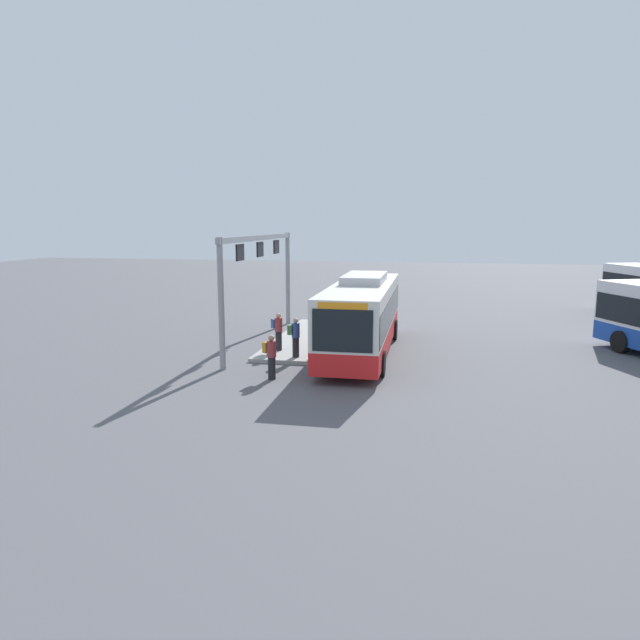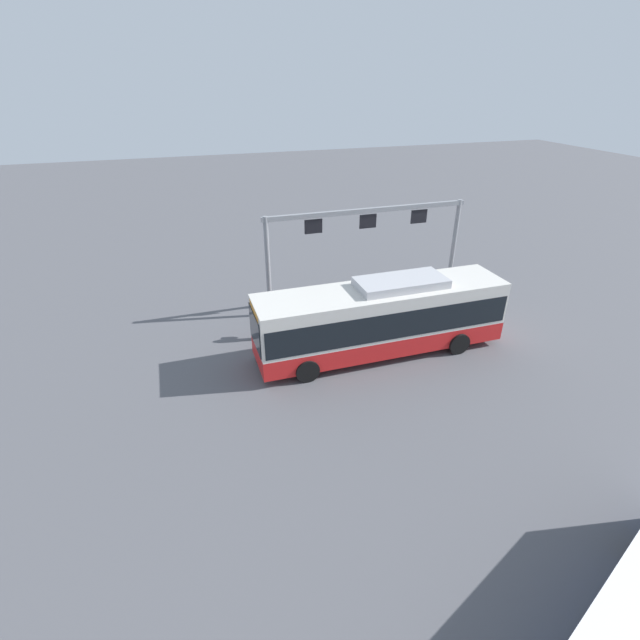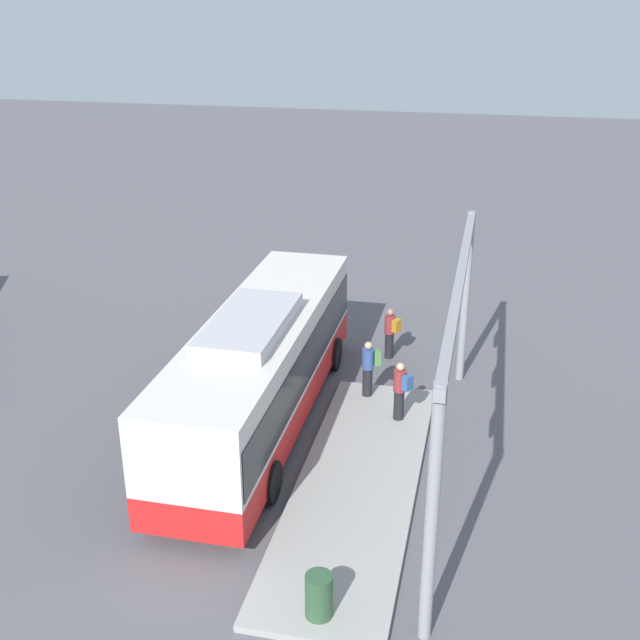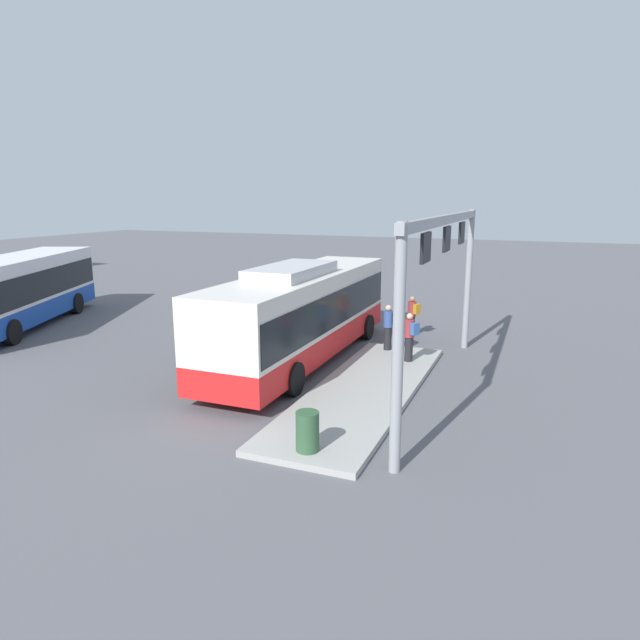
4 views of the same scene
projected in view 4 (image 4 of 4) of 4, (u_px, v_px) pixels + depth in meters
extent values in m
plane|color=#56565B|center=(303.00, 360.00, 19.55)|extent=(120.00, 120.00, 0.00)
cube|color=#9E9E99|center=(364.00, 390.00, 16.26)|extent=(10.00, 2.80, 0.16)
cube|color=red|center=(303.00, 339.00, 19.38)|extent=(11.05, 2.55, 0.85)
cube|color=silver|center=(302.00, 300.00, 19.08)|extent=(11.05, 2.55, 1.90)
cube|color=black|center=(302.00, 306.00, 19.12)|extent=(10.83, 2.59, 1.20)
cube|color=black|center=(354.00, 281.00, 24.10)|extent=(0.05, 2.13, 1.50)
cube|color=#B7B7BC|center=(292.00, 271.00, 18.09)|extent=(3.87, 1.77, 0.36)
cube|color=orange|center=(354.00, 262.00, 23.85)|extent=(0.13, 1.75, 0.28)
cylinder|color=black|center=(313.00, 322.00, 23.24)|extent=(1.00, 0.30, 1.00)
cylinder|color=black|center=(367.00, 327.00, 22.35)|extent=(1.00, 0.30, 1.00)
cylinder|color=black|center=(223.00, 369.00, 16.89)|extent=(1.00, 0.30, 1.00)
cylinder|color=black|center=(294.00, 379.00, 16.00)|extent=(1.00, 0.30, 1.00)
cube|color=#1947AD|center=(23.00, 309.00, 24.53)|extent=(10.14, 6.11, 0.85)
cube|color=silver|center=(19.00, 278.00, 24.23)|extent=(10.14, 6.11, 1.90)
cube|color=black|center=(19.00, 283.00, 24.27)|extent=(9.97, 6.07, 1.20)
cylinder|color=black|center=(12.00, 332.00, 21.50)|extent=(1.04, 0.66, 1.00)
cylinder|color=black|center=(77.00, 303.00, 27.30)|extent=(1.04, 0.66, 1.00)
cylinder|color=black|center=(28.00, 303.00, 27.28)|extent=(1.04, 0.66, 1.00)
cylinder|color=black|center=(411.00, 326.00, 22.87)|extent=(0.38, 0.38, 0.85)
cylinder|color=maroon|center=(412.00, 309.00, 22.71)|extent=(0.46, 0.46, 0.60)
sphere|color=#9E755B|center=(412.00, 299.00, 22.62)|extent=(0.22, 0.22, 0.22)
cube|color=#BF7F1E|center=(417.00, 309.00, 22.50)|extent=(0.33, 0.29, 0.40)
cylinder|color=black|center=(388.00, 338.00, 20.23)|extent=(0.35, 0.35, 0.85)
cylinder|color=#334C8C|center=(388.00, 319.00, 20.07)|extent=(0.43, 0.43, 0.60)
sphere|color=tan|center=(388.00, 308.00, 19.98)|extent=(0.22, 0.22, 0.22)
cube|color=#4C8447|center=(395.00, 318.00, 20.05)|extent=(0.32, 0.26, 0.40)
cylinder|color=black|center=(409.00, 349.00, 18.81)|extent=(0.39, 0.39, 0.85)
cylinder|color=maroon|center=(409.00, 328.00, 18.65)|extent=(0.47, 0.47, 0.60)
sphere|color=tan|center=(410.00, 316.00, 18.57)|extent=(0.22, 0.22, 0.22)
cube|color=#335993|center=(415.00, 329.00, 18.44)|extent=(0.33, 0.30, 0.40)
cylinder|color=gray|center=(398.00, 352.00, 11.09)|extent=(0.24, 0.24, 5.20)
cylinder|color=gray|center=(468.00, 280.00, 20.62)|extent=(0.24, 0.24, 5.20)
cube|color=gray|center=(448.00, 219.00, 15.32)|extent=(10.95, 0.20, 0.24)
cube|color=black|center=(426.00, 248.00, 12.82)|extent=(0.90, 0.08, 0.70)
cube|color=black|center=(447.00, 239.00, 15.44)|extent=(0.90, 0.08, 0.70)
cube|color=black|center=(462.00, 233.00, 18.06)|extent=(0.90, 0.08, 0.70)
cylinder|color=#2D5133|center=(307.00, 431.00, 12.16)|extent=(0.52, 0.52, 0.90)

